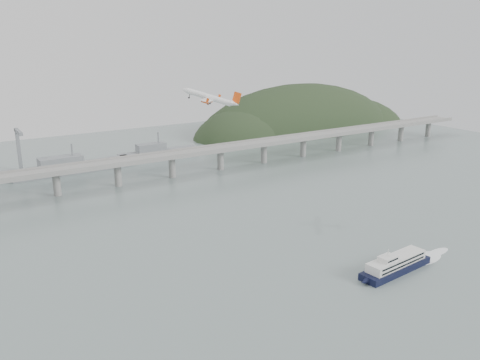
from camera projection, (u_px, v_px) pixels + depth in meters
ground at (293, 265)px, 282.96m from camera, size 900.00×900.00×0.00m
bridge at (149, 161)px, 439.71m from camera, size 800.00×22.00×23.90m
headland at (307, 141)px, 704.07m from camera, size 365.00×155.00×156.00m
ferry at (396, 264)px, 274.49m from camera, size 79.26×18.57×14.95m
airliner at (210, 98)px, 315.35m from camera, size 31.54×30.29×12.99m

